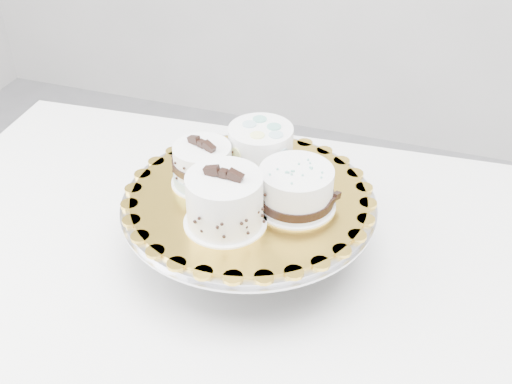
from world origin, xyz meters
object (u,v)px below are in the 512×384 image
(cake_stand, at_px, (249,215))
(cake_swirl, at_px, (225,202))
(table, at_px, (222,281))
(cake_ribbon, at_px, (297,189))
(cake_dots, at_px, (261,148))
(cake_board, at_px, (249,196))
(cake_banded, at_px, (203,166))

(cake_stand, distance_m, cake_swirl, 0.11)
(table, relative_size, cake_ribbon, 8.67)
(cake_dots, bearing_deg, table, -116.29)
(cake_dots, bearing_deg, cake_swirl, -85.90)
(table, bearing_deg, cake_swirl, -65.55)
(cake_board, bearing_deg, cake_banded, 173.99)
(cake_banded, relative_size, cake_ribbon, 0.87)
(cake_banded, xyz_separation_m, cake_dots, (0.07, 0.07, 0.01))
(cake_board, xyz_separation_m, cake_ribbon, (0.08, -0.00, 0.03))
(cake_board, relative_size, cake_ribbon, 2.72)
(cake_stand, relative_size, cake_ribbon, 2.95)
(cake_dots, distance_m, cake_ribbon, 0.11)
(cake_swirl, bearing_deg, cake_banded, 132.53)
(cake_banded, height_order, cake_dots, cake_banded)
(table, xyz_separation_m, cake_board, (0.05, -0.00, 0.20))
(cake_stand, bearing_deg, cake_dots, 94.73)
(table, xyz_separation_m, cake_banded, (-0.03, 0.01, 0.23))
(cake_board, bearing_deg, cake_ribbon, -1.62)
(table, xyz_separation_m, cake_dots, (0.04, 0.07, 0.24))
(cake_swirl, height_order, cake_dots, cake_swirl)
(cake_board, height_order, cake_swirl, cake_swirl)
(cake_swirl, relative_size, cake_ribbon, 0.91)
(cake_dots, xyz_separation_m, cake_ribbon, (0.08, -0.08, -0.01))
(cake_ribbon, bearing_deg, cake_swirl, -125.11)
(table, distance_m, cake_board, 0.21)
(table, height_order, cake_swirl, cake_swirl)
(cake_swirl, bearing_deg, table, 121.24)
(cake_banded, relative_size, cake_dots, 0.93)
(cake_board, height_order, cake_banded, cake_banded)
(cake_swirl, height_order, cake_ribbon, cake_swirl)
(cake_stand, xyz_separation_m, cake_board, (-0.00, -0.00, 0.04))
(cake_board, relative_size, cake_banded, 3.12)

